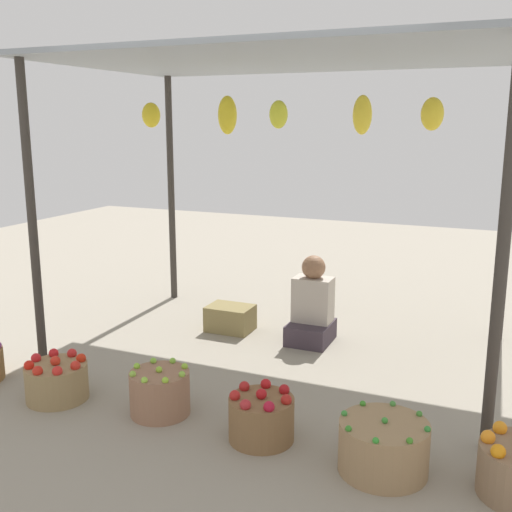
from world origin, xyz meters
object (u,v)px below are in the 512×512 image
(basket_green_chilies, at_px, (383,447))
(basket_red_tomatoes, at_px, (57,380))
(basket_limes, at_px, (160,392))
(vendor_person, at_px, (312,309))
(basket_red_apples, at_px, (261,417))
(wooden_crate_near_vendor, at_px, (230,318))

(basket_green_chilies, bearing_deg, basket_red_tomatoes, 179.88)
(basket_limes, height_order, basket_green_chilies, basket_limes)
(vendor_person, relative_size, basket_red_apples, 1.92)
(vendor_person, height_order, basket_green_chilies, vendor_person)
(vendor_person, relative_size, wooden_crate_near_vendor, 1.87)
(basket_red_tomatoes, relative_size, basket_red_apples, 1.07)
(basket_red_apples, bearing_deg, basket_red_tomatoes, -178.24)
(vendor_person, bearing_deg, basket_limes, -106.26)
(basket_red_tomatoes, height_order, wooden_crate_near_vendor, basket_red_tomatoes)
(vendor_person, relative_size, basket_limes, 1.93)
(wooden_crate_near_vendor, bearing_deg, basket_limes, -80.35)
(vendor_person, distance_m, wooden_crate_near_vendor, 0.81)
(wooden_crate_near_vendor, bearing_deg, vendor_person, 2.28)
(basket_red_tomatoes, bearing_deg, basket_red_apples, 1.76)
(basket_limes, relative_size, basket_red_apples, 0.99)
(basket_limes, height_order, wooden_crate_near_vendor, basket_limes)
(vendor_person, xyz_separation_m, basket_green_chilies, (1.02, -1.83, -0.15))
(vendor_person, height_order, basket_limes, vendor_person)
(basket_red_tomatoes, xyz_separation_m, basket_green_chilies, (2.31, -0.00, 0.01))
(basket_red_tomatoes, xyz_separation_m, basket_limes, (0.79, 0.10, 0.01))
(vendor_person, bearing_deg, basket_red_tomatoes, -125.28)
(basket_limes, xyz_separation_m, basket_green_chilies, (1.52, -0.10, -0.00))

